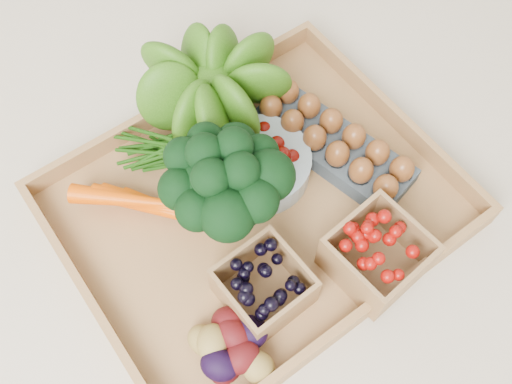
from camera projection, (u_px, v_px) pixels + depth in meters
ground at (256, 211)px, 0.87m from camera, size 4.00×4.00×0.00m
tray at (256, 208)px, 0.86m from camera, size 0.55×0.45×0.01m
carrots at (152, 205)px, 0.83m from camera, size 0.20×0.14×0.05m
lettuce at (213, 81)px, 0.87m from camera, size 0.16×0.16×0.16m
broccoli at (226, 198)px, 0.78m from camera, size 0.17×0.17×0.14m
cherry_bowl at (259, 164)px, 0.86m from camera, size 0.16×0.16×0.04m
egg_carton at (332, 147)px, 0.89m from camera, size 0.15×0.27×0.03m
potatoes at (227, 350)px, 0.72m from camera, size 0.13×0.13×0.07m
punnet_blackberry at (264, 286)px, 0.76m from camera, size 0.11×0.11×0.07m
punnet_raspberry at (377, 255)px, 0.77m from camera, size 0.13×0.13×0.08m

